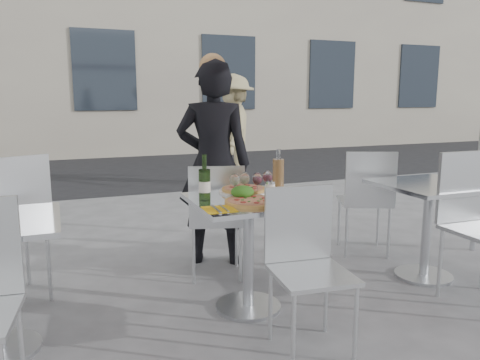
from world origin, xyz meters
name	(u,v)px	position (x,y,z in m)	size (l,w,h in m)	color
ground	(248,308)	(0.00, 0.00, 0.00)	(80.00, 80.00, 0.00)	slate
street_asphalt	(120,170)	(0.00, 6.50, 0.00)	(24.00, 5.00, 0.00)	black
main_table	(248,230)	(0.00, 0.00, 0.54)	(0.72, 0.72, 0.75)	#B7BABF
side_table_right	(428,210)	(1.50, 0.00, 0.54)	(0.72, 0.72, 0.75)	#B7BABF
chair_far	(216,212)	(-0.03, 0.56, 0.54)	(0.51, 0.52, 0.91)	silver
chair_near	(305,254)	(0.12, -0.53, 0.53)	(0.45, 0.46, 0.90)	silver
side_chair_lfar	(9,218)	(-1.46, 0.62, 0.61)	(0.62, 0.63, 1.03)	silver
side_chair_rfar	(367,194)	(1.38, 0.61, 0.56)	(0.57, 0.58, 0.95)	silver
side_chair_rnear	(477,214)	(1.52, -0.43, 0.61)	(0.48, 0.49, 1.03)	silver
woman_diner	(214,164)	(0.08, 0.95, 0.85)	(0.62, 0.41, 1.70)	black
pedestrian_b	(233,130)	(1.50, 4.23, 0.88)	(1.14, 0.65, 1.76)	tan
pizza_near	(252,201)	(-0.03, -0.11, 0.76)	(0.34, 0.34, 0.02)	tan
pizza_far	(244,190)	(0.05, 0.22, 0.77)	(0.35, 0.35, 0.03)	white
salad_plate	(243,193)	(-0.03, 0.02, 0.79)	(0.22, 0.22, 0.09)	white
wine_bottle	(205,183)	(-0.28, 0.06, 0.86)	(0.07, 0.07, 0.29)	#2F521E
carafe	(278,174)	(0.31, 0.20, 0.87)	(0.08, 0.08, 0.29)	tan
sugar_shaker	(270,189)	(0.15, -0.01, 0.80)	(0.06, 0.06, 0.11)	white
wineglass_white_a	(235,181)	(-0.06, 0.10, 0.86)	(0.07, 0.07, 0.16)	white
wineglass_white_b	(245,179)	(0.02, 0.12, 0.86)	(0.07, 0.07, 0.16)	white
wineglass_red_a	(257,180)	(0.09, 0.07, 0.86)	(0.07, 0.07, 0.16)	white
wineglass_red_b	(268,177)	(0.19, 0.13, 0.86)	(0.07, 0.07, 0.16)	white
napkin_left	(219,209)	(-0.27, -0.20, 0.75)	(0.19, 0.20, 0.01)	yellow
napkin_right	(291,200)	(0.23, -0.15, 0.75)	(0.19, 0.20, 0.01)	yellow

